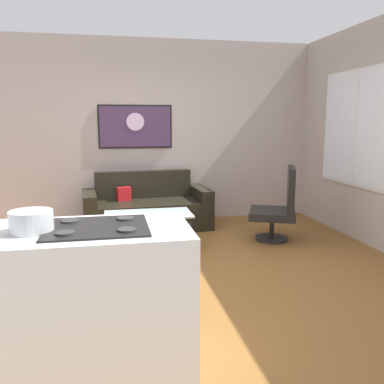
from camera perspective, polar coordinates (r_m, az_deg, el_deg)
name	(u,v)px	position (r m, az deg, el deg)	size (l,w,h in m)	color
ground	(173,277)	(4.24, -2.78, -11.89)	(6.40, 6.40, 0.04)	brown
back_wall	(148,132)	(6.35, -6.20, 8.45)	(6.40, 0.05, 2.80)	#B1A19A
couch	(147,209)	(5.98, -6.44, -2.48)	(1.87, 0.95, 0.82)	black
coffee_table	(148,216)	(4.93, -6.23, -3.45)	(1.05, 0.55, 0.46)	silver
armchair	(279,207)	(5.40, 12.27, -2.08)	(0.77, 0.79, 0.98)	black
kitchen_counter	(48,305)	(2.66, -19.79, -14.87)	(1.73, 0.71, 0.95)	white
mixing_bowl	(31,222)	(2.48, -21.82, -3.95)	(0.25, 0.25, 0.13)	silver
wall_painting	(135,127)	(6.29, -8.03, 9.17)	(1.12, 0.03, 0.66)	black
window	(357,128)	(5.75, 22.29, 8.35)	(0.03, 1.57, 1.53)	silver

